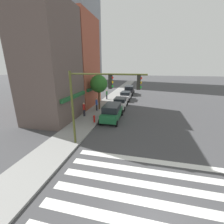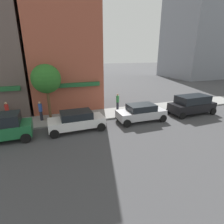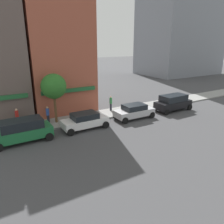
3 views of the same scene
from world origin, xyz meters
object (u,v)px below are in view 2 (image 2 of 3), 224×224
Objects in this scene: sedan_white at (77,120)px; pedestrian_red_jacket at (7,111)px; sedan_silver at (141,112)px; pedestrian_blue_shirt at (41,111)px; pedestrian_green_top at (118,101)px; suv_black at (192,104)px; street_tree at (46,79)px.

pedestrian_red_jacket is at bearing 145.03° from sedan_white.
sedan_silver is 11.94m from pedestrian_red_jacket.
pedestrian_blue_shirt and pedestrian_green_top have the same top height.
sedan_white is 1.00× the size of sedan_silver.
street_tree reaches higher than suv_black.
suv_black is 14.73m from pedestrian_blue_shirt.
sedan_white is 0.89× the size of street_tree.
sedan_silver is (5.86, 0.00, 0.00)m from sedan_white.
pedestrian_red_jacket and pedestrian_green_top have the same top height.
pedestrian_blue_shirt and pedestrian_red_jacket have the same top height.
sedan_silver is 2.50× the size of pedestrian_red_jacket.
pedestrian_blue_shirt reaches higher than sedan_white.
sedan_silver is 9.08m from pedestrian_blue_shirt.
street_tree is at bearing 167.14° from suv_black.
sedan_white is at bearing -179.25° from sedan_silver.
street_tree reaches higher than pedestrian_green_top.
sedan_white is 5.86m from sedan_silver.
suv_black reaches higher than sedan_white.
suv_black is 2.68× the size of pedestrian_green_top.
sedan_silver is at bearing -1.02° from sedan_white.
sedan_white and sedan_silver have the same top height.
sedan_silver is at bearing -56.88° from pedestrian_red_jacket.
street_tree is (0.78, -0.14, 2.79)m from pedestrian_blue_shirt.
pedestrian_red_jacket is at bearing 178.35° from pedestrian_blue_shirt.
pedestrian_blue_shirt reaches higher than sedan_silver.
suv_black reaches higher than pedestrian_green_top.
street_tree reaches higher than sedan_silver.
pedestrian_blue_shirt is at bearing 131.81° from sedan_white.
sedan_white is at bearing -33.58° from pedestrian_blue_shirt.
street_tree reaches higher than pedestrian_blue_shirt.
suv_black reaches higher than sedan_silver.
street_tree is at bearing 56.49° from pedestrian_green_top.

